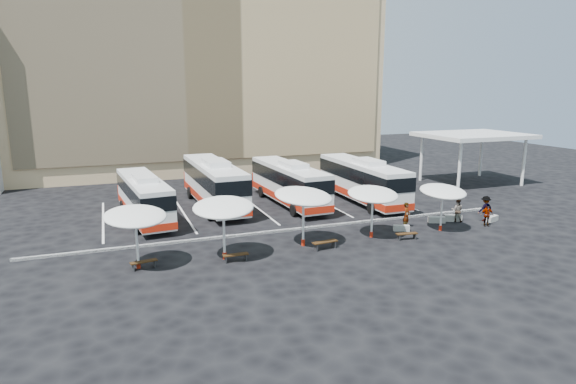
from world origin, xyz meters
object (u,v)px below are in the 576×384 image
object	(u,v)px
conc_bench_0	(401,228)
passenger_0	(407,215)
sunshade_4	(443,192)
conc_bench_1	(437,220)
conc_bench_2	(453,218)
passenger_1	(458,210)
wood_bench_0	(144,263)
passenger_2	(487,215)
bus_0	(144,196)
wood_bench_3	(407,235)
wood_bench_2	(325,243)
passenger_3	(485,209)
bus_2	(289,182)
sunshade_1	(223,208)
wood_bench_1	(236,256)
sunshade_2	(303,196)
sunshade_0	(135,216)
bus_3	(362,179)
bus_1	(214,182)
sunshade_3	(373,194)
conc_bench_3	(492,219)

from	to	relation	value
conc_bench_0	passenger_0	size ratio (longest dim) A/B	0.59
sunshade_4	conc_bench_1	distance (m)	3.26
conc_bench_2	passenger_1	world-z (taller)	passenger_1
passenger_1	sunshade_4	bearing A→B (deg)	68.42
wood_bench_0	passenger_2	bearing A→B (deg)	-0.02
bus_0	wood_bench_3	distance (m)	19.36
wood_bench_2	passenger_3	bearing A→B (deg)	6.83
bus_2	conc_bench_1	world-z (taller)	bus_2
wood_bench_2	conc_bench_0	bearing A→B (deg)	13.83
sunshade_1	wood_bench_1	xyz separation A→B (m)	(0.49, -0.64, -2.75)
bus_0	conc_bench_2	bearing A→B (deg)	-27.92
wood_bench_0	passenger_3	size ratio (longest dim) A/B	0.79
sunshade_2	passenger_0	size ratio (longest dim) A/B	2.54
bus_0	sunshade_0	world-z (taller)	bus_0
passenger_1	conc_bench_1	bearing A→B (deg)	28.98
bus_3	wood_bench_1	world-z (taller)	bus_3
conc_bench_2	passenger_1	distance (m)	0.69
sunshade_4	sunshade_1	bearing A→B (deg)	-178.85
wood_bench_3	passenger_3	xyz separation A→B (m)	(8.11, 1.83, 0.61)
sunshade_1	wood_bench_2	distance (m)	6.78
wood_bench_3	conc_bench_1	xyz separation A→B (m)	(4.42, 2.68, -0.11)
conc_bench_1	bus_1	bearing A→B (deg)	142.91
wood_bench_2	conc_bench_1	xyz separation A→B (m)	(10.26, 2.52, -0.16)
bus_0	bus_2	world-z (taller)	bus_2
bus_3	sunshade_3	size ratio (longest dim) A/B	3.43
bus_2	wood_bench_1	distance (m)	14.45
sunshade_4	wood_bench_2	xyz separation A→B (m)	(-9.23, -0.77, -2.40)
wood_bench_3	passenger_1	xyz separation A→B (m)	(6.03, 2.38, 0.52)
sunshade_2	passenger_1	xyz separation A→B (m)	(12.87, 1.13, -2.33)
sunshade_2	wood_bench_0	bearing A→B (deg)	-176.66
conc_bench_0	passenger_2	distance (m)	6.54
sunshade_0	passenger_1	distance (m)	23.00
conc_bench_0	sunshade_2	bearing A→B (deg)	-175.95
sunshade_0	conc_bench_3	distance (m)	25.54
passenger_0	bus_3	bearing A→B (deg)	44.97
sunshade_4	wood_bench_2	world-z (taller)	sunshade_4
bus_0	sunshade_2	bearing A→B (deg)	-54.60
sunshade_4	passenger_1	bearing A→B (deg)	28.88
bus_0	conc_bench_2	distance (m)	23.24
sunshade_2	passenger_2	bearing A→B (deg)	-2.34
wood_bench_2	passenger_0	xyz separation A→B (m)	(7.32, 2.09, 0.55)
sunshade_0	sunshade_3	size ratio (longest dim) A/B	1.15
conc_bench_2	passenger_1	size ratio (longest dim) A/B	0.73
bus_1	wood_bench_2	size ratio (longest dim) A/B	7.64
bus_2	wood_bench_3	world-z (taller)	bus_2
sunshade_2	sunshade_0	bearing A→B (deg)	-177.78
sunshade_1	conc_bench_3	world-z (taller)	sunshade_1
conc_bench_2	passenger_0	size ratio (longest dim) A/B	0.67
sunshade_3	sunshade_2	bearing A→B (deg)	-179.63
sunshade_1	passenger_0	world-z (taller)	sunshade_1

